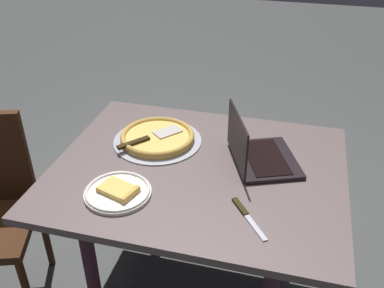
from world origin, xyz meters
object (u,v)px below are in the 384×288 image
at_px(dining_table, 198,185).
at_px(table_knife, 246,214).
at_px(laptop, 257,153).
at_px(pizza_tray, 157,137).
at_px(pizza_plate, 118,192).

xyz_separation_m(dining_table, table_knife, (0.23, -0.24, 0.10)).
distance_m(dining_table, laptop, 0.28).
bearing_deg(pizza_tray, laptop, -6.62).
distance_m(pizza_plate, table_knife, 0.47).
bearing_deg(pizza_plate, pizza_tray, 87.04).
bearing_deg(pizza_plate, dining_table, 45.31).
xyz_separation_m(laptop, table_knife, (0.01, -0.33, -0.04)).
distance_m(laptop, pizza_plate, 0.58).
xyz_separation_m(laptop, pizza_plate, (-0.46, -0.34, -0.03)).
xyz_separation_m(dining_table, pizza_tray, (-0.22, 0.15, 0.11)).
relative_size(dining_table, pizza_tray, 2.99).
xyz_separation_m(pizza_tray, table_knife, (0.45, -0.39, -0.02)).
distance_m(dining_table, pizza_tray, 0.29).
bearing_deg(pizza_tray, table_knife, -40.56).
height_order(pizza_plate, pizza_tray, pizza_tray).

